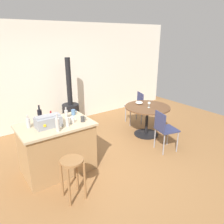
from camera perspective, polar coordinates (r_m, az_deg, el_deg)
ground_plane at (r=4.32m, az=-0.63°, el=-13.40°), size 8.80×8.80×0.00m
back_wall at (r=6.01m, az=-15.31°, el=9.32°), size 8.00×0.10×2.70m
kitchen_island at (r=4.03m, az=-14.30°, el=-9.11°), size 1.25×0.82×0.92m
wooden_stool at (r=3.33m, az=-10.43°, el=-14.92°), size 0.34×0.34×0.67m
dining_table at (r=5.30m, az=9.30°, el=-0.30°), size 1.08×1.08×0.74m
folding_chair_near at (r=4.65m, az=13.68°, el=-4.11°), size 0.49×0.49×0.88m
folding_chair_far at (r=6.03m, az=6.40°, el=1.74°), size 0.50×0.50×0.87m
wood_stove at (r=5.83m, az=-10.85°, el=0.28°), size 0.44×0.45×1.85m
toolbox at (r=3.72m, az=-16.56°, el=-2.38°), size 0.41×0.26×0.20m
bottle_0 at (r=3.98m, az=-15.82°, el=-1.27°), size 0.07×0.07×0.18m
bottle_1 at (r=3.66m, az=-11.72°, el=-2.48°), size 0.06×0.06×0.23m
bottle_2 at (r=3.98m, az=-18.58°, el=-0.83°), size 0.08×0.08×0.30m
bottle_3 at (r=3.50m, az=-14.23°, el=-3.24°), size 0.06×0.06×0.30m
bottle_4 at (r=4.03m, az=-12.06°, el=-0.49°), size 0.06×0.06×0.21m
bottle_5 at (r=3.80m, az=-21.35°, el=-2.68°), size 0.07×0.07×0.22m
cup_0 at (r=3.83m, az=-7.77°, el=-1.82°), size 0.11×0.07×0.10m
cup_1 at (r=4.18m, az=-10.19°, el=-0.07°), size 0.12×0.08×0.10m
cup_2 at (r=3.81m, az=-10.53°, el=-2.11°), size 0.11×0.08×0.10m
wine_glass at (r=5.14m, az=9.82°, el=2.29°), size 0.07×0.07×0.14m
serving_bowl at (r=5.41m, az=7.21°, el=2.49°), size 0.18×0.18×0.07m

